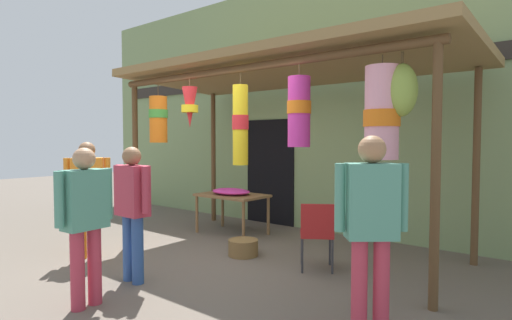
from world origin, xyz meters
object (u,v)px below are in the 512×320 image
at_px(folding_chair, 317,230).
at_px(wicker_basket_by_table, 243,248).
at_px(customer_foreground, 88,190).
at_px(flower_heap_on_table, 231,191).
at_px(vendor_in_orange, 371,219).
at_px(display_table, 232,198).
at_px(passerby_at_right, 132,203).
at_px(shopper_by_bananas, 85,214).

bearing_deg(folding_chair, wicker_basket_by_table, -177.14).
xyz_separation_m(folding_chair, customer_foreground, (-2.71, -1.46, 0.43)).
relative_size(flower_heap_on_table, vendor_in_orange, 0.44).
bearing_deg(wicker_basket_by_table, display_table, 138.49).
relative_size(folding_chair, passerby_at_right, 0.55).
height_order(display_table, folding_chair, folding_chair).
height_order(vendor_in_orange, passerby_at_right, vendor_in_orange).
distance_m(display_table, customer_foreground, 2.40).
xyz_separation_m(flower_heap_on_table, wicker_basket_by_table, (1.01, -0.87, -0.62)).
height_order(flower_heap_on_table, shopper_by_bananas, shopper_by_bananas).
height_order(display_table, flower_heap_on_table, flower_heap_on_table).
xyz_separation_m(folding_chair, shopper_by_bananas, (-1.17, -2.34, 0.39)).
bearing_deg(shopper_by_bananas, display_table, 107.43).
relative_size(vendor_in_orange, passerby_at_right, 1.07).
bearing_deg(passerby_at_right, vendor_in_orange, 9.38).
height_order(flower_heap_on_table, wicker_basket_by_table, flower_heap_on_table).
bearing_deg(display_table, shopper_by_bananas, -72.57).
bearing_deg(vendor_in_orange, flower_heap_on_table, 148.93).
xyz_separation_m(display_table, vendor_in_orange, (3.38, -2.07, 0.36)).
distance_m(customer_foreground, shopper_by_bananas, 1.77).
bearing_deg(flower_heap_on_table, folding_chair, -20.66).
height_order(folding_chair, passerby_at_right, passerby_at_right).
distance_m(folding_chair, wicker_basket_by_table, 1.21).
relative_size(folding_chair, wicker_basket_by_table, 2.02).
height_order(wicker_basket_by_table, passerby_at_right, passerby_at_right).
bearing_deg(passerby_at_right, display_table, 106.75).
bearing_deg(passerby_at_right, shopper_by_bananas, -70.15).
relative_size(display_table, wicker_basket_by_table, 2.81).
bearing_deg(wicker_basket_by_table, folding_chair, 2.86).
xyz_separation_m(folding_chair, vendor_in_orange, (1.20, -1.21, 0.46)).
relative_size(folding_chair, vendor_in_orange, 0.51).
relative_size(wicker_basket_by_table, vendor_in_orange, 0.25).
xyz_separation_m(wicker_basket_by_table, passerby_at_right, (-0.28, -1.59, 0.78)).
distance_m(flower_heap_on_table, wicker_basket_by_table, 1.47).
bearing_deg(display_table, flower_heap_on_table, -65.05).
relative_size(wicker_basket_by_table, shopper_by_bananas, 0.27).
distance_m(display_table, folding_chair, 2.33).
xyz_separation_m(vendor_in_orange, passerby_at_right, (-2.62, -0.43, -0.07)).
distance_m(vendor_in_orange, shopper_by_bananas, 2.63).
xyz_separation_m(flower_heap_on_table, customer_foreground, (-0.56, -2.27, 0.20)).
height_order(flower_heap_on_table, passerby_at_right, passerby_at_right).
bearing_deg(wicker_basket_by_table, shopper_by_bananas, -90.66).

